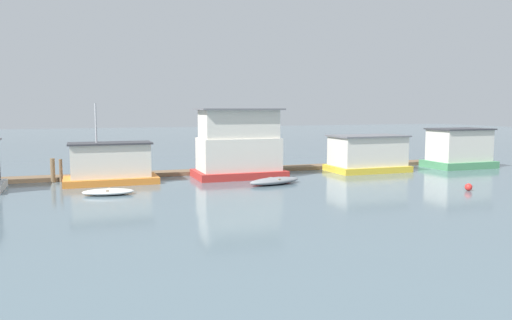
{
  "coord_description": "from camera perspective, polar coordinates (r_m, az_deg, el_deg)",
  "views": [
    {
      "loc": [
        -12.04,
        -35.08,
        5.19
      ],
      "look_at": [
        0.0,
        -1.0,
        1.4
      ],
      "focal_mm": 35.0,
      "sensor_mm": 36.0,
      "label": 1
    }
  ],
  "objects": [
    {
      "name": "buoy_red",
      "position": [
        34.1,
        23.12,
        -2.86
      ],
      "size": [
        0.46,
        0.46,
        0.46
      ],
      "primitive_type": "sphere",
      "color": "red",
      "rests_on": "ground_plane"
    },
    {
      "name": "houseboat_yellow",
      "position": [
        41.88,
        12.61,
        0.7
      ],
      "size": [
        6.19,
        3.91,
        2.97
      ],
      "color": "gold",
      "rests_on": "ground_plane"
    },
    {
      "name": "dock_walkway",
      "position": [
        40.49,
        -2.0,
        -1.17
      ],
      "size": [
        51.0,
        1.68,
        0.3
      ],
      "primitive_type": "cube",
      "color": "brown",
      "rests_on": "ground_plane"
    },
    {
      "name": "houseboat_red",
      "position": [
        37.28,
        -2.0,
        1.68
      ],
      "size": [
        6.62,
        4.01,
        5.15
      ],
      "color": "red",
      "rests_on": "ground_plane"
    },
    {
      "name": "houseboat_orange",
      "position": [
        35.79,
        -16.27,
        -0.49
      ],
      "size": [
        6.26,
        3.28,
        5.48
      ],
      "color": "orange",
      "rests_on": "ground_plane"
    },
    {
      "name": "dinghy_white",
      "position": [
        31.21,
        -16.53,
        -3.5
      ],
      "size": [
        3.19,
        1.79,
        0.36
      ],
      "color": "white",
      "rests_on": "ground_plane"
    },
    {
      "name": "ground_plane",
      "position": [
        37.45,
        -0.51,
        -1.98
      ],
      "size": [
        200.0,
        200.0,
        0.0
      ],
      "primitive_type": "plane",
      "color": "slate"
    },
    {
      "name": "mooring_post_far_left",
      "position": [
        37.53,
        -21.41,
        -1.14
      ],
      "size": [
        0.22,
        0.22,
        1.62
      ],
      "primitive_type": "cylinder",
      "color": "brown",
      "rests_on": "ground_plane"
    },
    {
      "name": "mooring_post_far_right",
      "position": [
        37.54,
        -22.21,
        -1.11
      ],
      "size": [
        0.3,
        0.3,
        1.69
      ],
      "primitive_type": "cylinder",
      "color": "#846B4C",
      "rests_on": "ground_plane"
    },
    {
      "name": "mooring_post_near_left",
      "position": [
        43.85,
        11.88,
        0.14
      ],
      "size": [
        0.25,
        0.25,
        1.65
      ],
      "primitive_type": "cylinder",
      "color": "#846B4C",
      "rests_on": "ground_plane"
    },
    {
      "name": "dinghy_grey",
      "position": [
        34.0,
        2.13,
        -2.4
      ],
      "size": [
        4.17,
        2.4,
        0.47
      ],
      "color": "gray",
      "rests_on": "ground_plane"
    },
    {
      "name": "houseboat_green",
      "position": [
        46.95,
        22.18,
        1.18
      ],
      "size": [
        5.47,
        3.73,
        3.42
      ],
      "color": "#4C9360",
      "rests_on": "ground_plane"
    }
  ]
}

